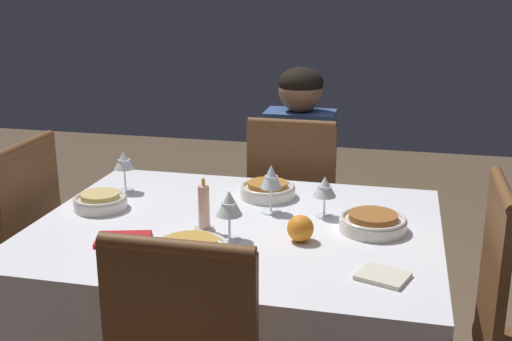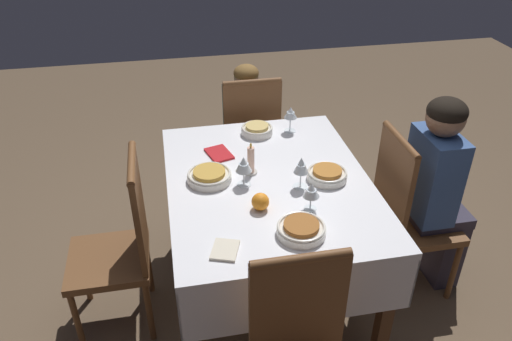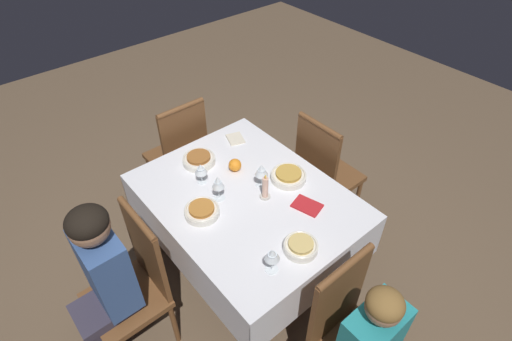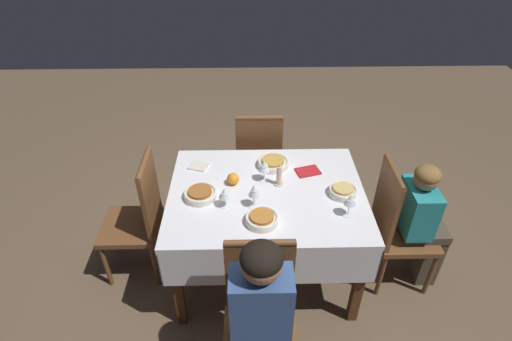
{
  "view_description": "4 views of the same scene",
  "coord_description": "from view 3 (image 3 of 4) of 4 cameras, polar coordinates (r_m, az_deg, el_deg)",
  "views": [
    {
      "loc": [
        0.49,
        -1.85,
        1.52
      ],
      "look_at": [
        0.06,
        0.04,
        0.94
      ],
      "focal_mm": 45.0,
      "sensor_mm": 36.0,
      "label": 1
    },
    {
      "loc": [
        1.99,
        -0.45,
        2.12
      ],
      "look_at": [
        0.06,
        -0.07,
        0.87
      ],
      "focal_mm": 35.0,
      "sensor_mm": 36.0,
      "label": 2
    },
    {
      "loc": [
        -1.31,
        1.03,
        2.43
      ],
      "look_at": [
        0.0,
        -0.08,
        0.91
      ],
      "focal_mm": 28.0,
      "sensor_mm": 36.0,
      "label": 3
    },
    {
      "loc": [
        0.11,
        2.01,
        2.42
      ],
      "look_at": [
        0.07,
        -0.05,
        0.9
      ],
      "focal_mm": 28.0,
      "sensor_mm": 36.0,
      "label": 4
    }
  ],
  "objects": [
    {
      "name": "wine_glass_north",
      "position": [
        2.26,
        -5.46,
        -1.79
      ],
      "size": [
        0.07,
        0.07,
        0.16
      ],
      "color": "white",
      "rests_on": "dining_table"
    },
    {
      "name": "orange_fruit",
      "position": [
        2.49,
        -3.03,
        0.79
      ],
      "size": [
        0.08,
        0.08,
        0.08
      ],
      "primitive_type": "sphere",
      "color": "orange",
      "rests_on": "dining_table"
    },
    {
      "name": "bowl_south",
      "position": [
        2.44,
        4.66,
        -0.73
      ],
      "size": [
        0.22,
        0.22,
        0.06
      ],
      "color": "silver",
      "rests_on": "dining_table"
    },
    {
      "name": "chair_north",
      "position": [
        2.37,
        -16.9,
        -14.98
      ],
      "size": [
        0.4,
        0.4,
        0.98
      ],
      "rotation": [
        0.0,
        0.0,
        3.14
      ],
      "color": "brown",
      "rests_on": "ground_plane"
    },
    {
      "name": "ground_plane",
      "position": [
        2.94,
        -1.14,
        -14.14
      ],
      "size": [
        8.0,
        8.0,
        0.0
      ],
      "primitive_type": "plane",
      "color": "brown"
    },
    {
      "name": "wine_glass_west",
      "position": [
        1.93,
        2.33,
        -12.02
      ],
      "size": [
        0.07,
        0.07,
        0.15
      ],
      "color": "white",
      "rests_on": "dining_table"
    },
    {
      "name": "napkin_spare_side",
      "position": [
        2.3,
        7.31,
        -5.01
      ],
      "size": [
        0.18,
        0.15,
        0.01
      ],
      "rotation": [
        0.0,
        0.0,
        0.28
      ],
      "color": "red",
      "rests_on": "dining_table"
    },
    {
      "name": "bowl_north",
      "position": [
        2.25,
        -7.74,
        -5.7
      ],
      "size": [
        0.2,
        0.2,
        0.06
      ],
      "color": "silver",
      "rests_on": "dining_table"
    },
    {
      "name": "chair_south",
      "position": [
        2.93,
        9.64,
        0.0
      ],
      "size": [
        0.4,
        0.4,
        0.98
      ],
      "color": "brown",
      "rests_on": "ground_plane"
    },
    {
      "name": "candle_centerpiece",
      "position": [
        2.29,
        1.33,
        -2.63
      ],
      "size": [
        0.06,
        0.06,
        0.17
      ],
      "color": "beige",
      "rests_on": "dining_table"
    },
    {
      "name": "wine_glass_east",
      "position": [
        2.39,
        -7.9,
        0.16
      ],
      "size": [
        0.08,
        0.08,
        0.14
      ],
      "color": "white",
      "rests_on": "dining_table"
    },
    {
      "name": "wine_glass_south",
      "position": [
        2.34,
        0.78,
        -0.03
      ],
      "size": [
        0.08,
        0.08,
        0.16
      ],
      "color": "white",
      "rests_on": "dining_table"
    },
    {
      "name": "napkin_red_folded",
      "position": [
        2.76,
        -2.96,
        4.56
      ],
      "size": [
        0.15,
        0.14,
        0.01
      ],
      "rotation": [
        0.0,
        0.0,
        -0.34
      ],
      "color": "beige",
      "rests_on": "dining_table"
    },
    {
      "name": "bowl_east",
      "position": [
        2.58,
        -8.16,
        1.62
      ],
      "size": [
        0.21,
        0.21,
        0.06
      ],
      "color": "silver",
      "rests_on": "dining_table"
    },
    {
      "name": "dining_table",
      "position": [
        2.43,
        -1.35,
        -5.23
      ],
      "size": [
        1.28,
        0.99,
        0.77
      ],
      "color": "silver",
      "rests_on": "ground_plane"
    },
    {
      "name": "bowl_west",
      "position": [
        2.08,
        6.4,
        -10.69
      ],
      "size": [
        0.18,
        0.18,
        0.06
      ],
      "color": "silver",
      "rests_on": "dining_table"
    },
    {
      "name": "chair_east",
      "position": [
        3.11,
        -10.77,
        2.62
      ],
      "size": [
        0.4,
        0.4,
        0.98
      ],
      "rotation": [
        0.0,
        0.0,
        1.57
      ],
      "color": "brown",
      "rests_on": "ground_plane"
    },
    {
      "name": "person_adult_denim",
      "position": [
        2.25,
        -21.21,
        -14.83
      ],
      "size": [
        0.3,
        0.34,
        1.16
      ],
      "rotation": [
        0.0,
        0.0,
        3.14
      ],
      "color": "#383342",
      "rests_on": "ground_plane"
    },
    {
      "name": "chair_west",
      "position": [
        2.18,
        13.17,
        -21.71
      ],
      "size": [
        0.4,
        0.4,
        0.98
      ],
      "rotation": [
        0.0,
        0.0,
        -1.57
      ],
      "color": "brown",
      "rests_on": "ground_plane"
    }
  ]
}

